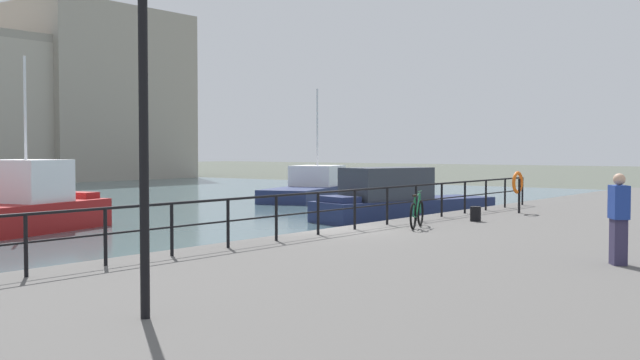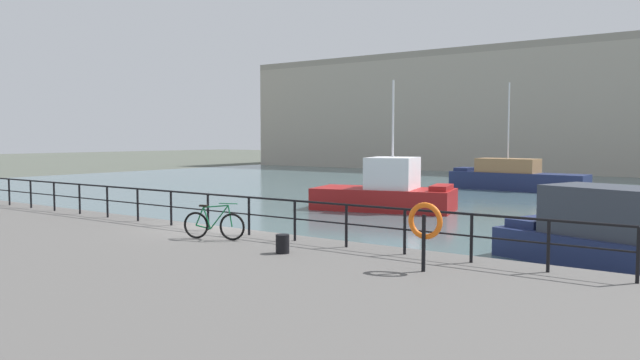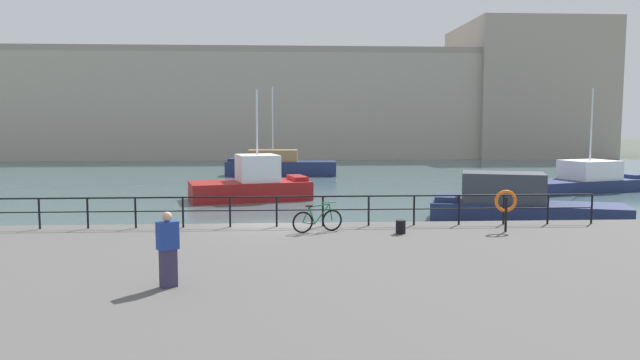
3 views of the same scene
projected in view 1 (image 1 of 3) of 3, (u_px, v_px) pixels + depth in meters
name	position (u px, v px, depth m)	size (l,w,h in m)	color
ground_plane	(328.00, 258.00, 21.00)	(240.00, 240.00, 0.00)	#4C5147
quay_promenade	(566.00, 264.00, 17.06)	(56.00, 13.00, 0.80)	#565451
moored_white_yacht	(315.00, 187.00, 45.58)	(10.40, 5.77, 6.48)	navy
moored_red_daysailer	(21.00, 206.00, 27.42)	(7.15, 4.44, 6.22)	maroon
moored_green_narrowboat	(398.00, 200.00, 32.15)	(8.58, 4.81, 2.17)	navy
quay_railing	(337.00, 203.00, 19.99)	(24.23, 0.07, 1.08)	black
parked_bicycle	(417.00, 213.00, 21.07)	(1.69, 0.64, 0.98)	black
mooring_bollard	(476.00, 214.00, 22.96)	(0.32, 0.32, 0.44)	black
life_ring_stand	(518.00, 184.00, 25.87)	(0.75, 0.16, 1.40)	black
quay_lamp_post	(143.00, 66.00, 9.66)	(0.32, 0.32, 5.01)	black
standing_person	(619.00, 218.00, 14.29)	(0.52, 0.48, 1.69)	#332D4C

